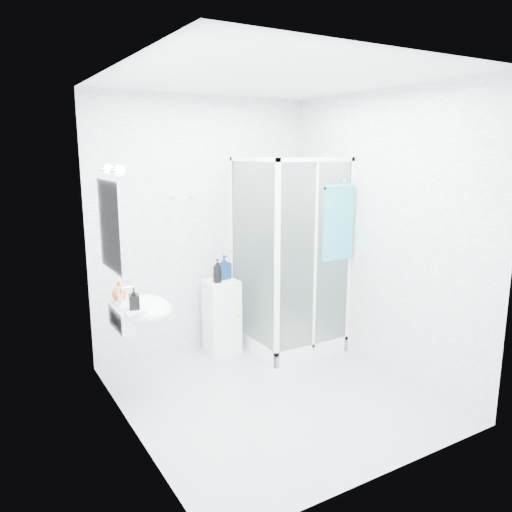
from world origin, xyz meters
TOP-DOWN VIEW (x-y plane):
  - room at (0.00, 0.00)m, footprint 2.40×2.60m
  - shower_enclosure at (0.67, 0.77)m, footprint 0.90×0.95m
  - wall_basin at (-0.99, 0.45)m, footprint 0.46×0.56m
  - mirror at (-1.19, 0.45)m, footprint 0.02×0.60m
  - vanity_lights at (-1.14, 0.45)m, footprint 0.10×0.40m
  - wall_hooks at (-0.25, 1.26)m, footprint 0.23×0.06m
  - storage_cabinet at (0.06, 1.05)m, footprint 0.33×0.35m
  - hand_towel at (0.99, 0.36)m, footprint 0.35×0.05m
  - shampoo_bottle_a at (-0.01, 1.00)m, footprint 0.11×0.11m
  - shampoo_bottle_b at (0.12, 1.10)m, footprint 0.14×0.14m
  - soap_dispenser_orange at (-1.11, 0.60)m, footprint 0.13×0.13m
  - soap_dispenser_black at (-1.08, 0.29)m, footprint 0.09×0.09m

SIDE VIEW (x-z plane):
  - storage_cabinet at x=0.06m, z-range 0.00..0.77m
  - shower_enclosure at x=0.67m, z-range -0.55..1.45m
  - wall_basin at x=-0.99m, z-range 0.62..0.97m
  - shampoo_bottle_a at x=-0.01m, z-range 0.77..1.01m
  - shampoo_bottle_b at x=0.12m, z-range 0.77..1.01m
  - soap_dispenser_orange at x=-1.11m, z-range 0.86..1.02m
  - soap_dispenser_black at x=-1.08m, z-range 0.86..1.03m
  - room at x=0.00m, z-range 0.00..2.60m
  - hand_towel at x=0.99m, z-range 1.03..1.76m
  - mirror at x=-1.19m, z-range 1.15..1.85m
  - wall_hooks at x=-0.25m, z-range 1.60..1.64m
  - vanity_lights at x=-1.14m, z-range 1.88..1.96m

